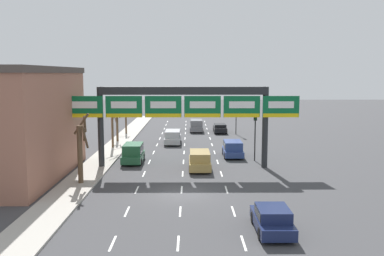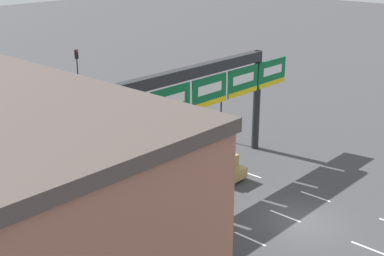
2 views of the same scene
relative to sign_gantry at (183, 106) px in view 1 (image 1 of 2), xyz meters
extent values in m
plane|color=#3D3D3F|center=(0.00, -8.43, -5.63)|extent=(220.00, 220.00, 0.00)
cube|color=#A8A399|center=(-8.00, -8.43, -5.55)|extent=(2.80, 110.00, 0.15)
cube|color=white|center=(-3.30, -17.43, -5.62)|extent=(0.12, 2.00, 0.01)
cube|color=white|center=(-3.30, -12.43, -5.62)|extent=(0.12, 2.00, 0.01)
cube|color=white|center=(-3.30, -7.43, -5.62)|extent=(0.12, 2.00, 0.01)
cube|color=white|center=(-3.30, -2.43, -5.62)|extent=(0.12, 2.00, 0.01)
cube|color=white|center=(-3.30, 2.57, -5.62)|extent=(0.12, 2.00, 0.01)
cube|color=white|center=(-3.30, 7.57, -5.62)|extent=(0.12, 2.00, 0.01)
cube|color=white|center=(-3.30, 12.57, -5.62)|extent=(0.12, 2.00, 0.01)
cube|color=white|center=(-3.30, 17.57, -5.62)|extent=(0.12, 2.00, 0.01)
cube|color=white|center=(-3.30, 22.57, -5.62)|extent=(0.12, 2.00, 0.01)
cube|color=white|center=(-3.30, 27.57, -5.62)|extent=(0.12, 2.00, 0.01)
cube|color=white|center=(-3.30, 32.57, -5.62)|extent=(0.12, 2.00, 0.01)
cube|color=white|center=(-3.30, 37.57, -5.62)|extent=(0.12, 2.00, 0.01)
cube|color=white|center=(0.00, -17.43, -5.62)|extent=(0.12, 2.00, 0.01)
cube|color=white|center=(0.00, -12.43, -5.62)|extent=(0.12, 2.00, 0.01)
cube|color=white|center=(0.00, -7.43, -5.62)|extent=(0.12, 2.00, 0.01)
cube|color=white|center=(0.00, -2.43, -5.62)|extent=(0.12, 2.00, 0.01)
cube|color=white|center=(0.00, 2.57, -5.62)|extent=(0.12, 2.00, 0.01)
cube|color=white|center=(0.00, 7.57, -5.62)|extent=(0.12, 2.00, 0.01)
cube|color=white|center=(0.00, 12.57, -5.62)|extent=(0.12, 2.00, 0.01)
cube|color=white|center=(0.00, 17.57, -5.62)|extent=(0.12, 2.00, 0.01)
cube|color=white|center=(0.00, 22.57, -5.62)|extent=(0.12, 2.00, 0.01)
cube|color=white|center=(0.00, 27.57, -5.62)|extent=(0.12, 2.00, 0.01)
cube|color=white|center=(0.00, 32.57, -5.62)|extent=(0.12, 2.00, 0.01)
cube|color=white|center=(0.00, 37.57, -5.62)|extent=(0.12, 2.00, 0.01)
cube|color=white|center=(3.30, -17.43, -5.62)|extent=(0.12, 2.00, 0.01)
cube|color=white|center=(3.30, -12.43, -5.62)|extent=(0.12, 2.00, 0.01)
cube|color=white|center=(3.30, -7.43, -5.62)|extent=(0.12, 2.00, 0.01)
cube|color=white|center=(3.30, -2.43, -5.62)|extent=(0.12, 2.00, 0.01)
cube|color=white|center=(3.30, 2.57, -5.62)|extent=(0.12, 2.00, 0.01)
cube|color=white|center=(3.30, 7.57, -5.62)|extent=(0.12, 2.00, 0.01)
cube|color=white|center=(3.30, 12.57, -5.62)|extent=(0.12, 2.00, 0.01)
cube|color=white|center=(3.30, 17.57, -5.62)|extent=(0.12, 2.00, 0.01)
cube|color=white|center=(3.30, 22.57, -5.62)|extent=(0.12, 2.00, 0.01)
cube|color=white|center=(3.30, 27.57, -5.62)|extent=(0.12, 2.00, 0.01)
cube|color=white|center=(3.30, 32.57, -5.62)|extent=(0.12, 2.00, 0.01)
cube|color=white|center=(3.30, 37.57, -5.62)|extent=(0.12, 2.00, 0.01)
cylinder|color=#232628|center=(-7.40, 0.08, -1.97)|extent=(0.53, 0.53, 7.32)
cylinder|color=#232628|center=(7.40, 0.08, -1.97)|extent=(0.53, 0.53, 7.32)
cube|color=#232628|center=(0.00, 0.08, 1.34)|extent=(14.80, 0.60, 0.70)
cube|color=#0C6033|center=(-8.71, -0.26, -0.05)|extent=(3.24, 0.08, 1.90)
cube|color=white|center=(-8.71, -0.30, 0.12)|extent=(2.27, 0.02, 0.61)
cube|color=yellow|center=(-8.71, -0.30, -0.83)|extent=(3.17, 0.02, 0.34)
cube|color=#0C6033|center=(-5.23, -0.26, -0.05)|extent=(3.24, 0.08, 1.90)
cube|color=white|center=(-5.23, -0.30, 0.12)|extent=(2.27, 0.02, 0.61)
cube|color=yellow|center=(-5.23, -0.30, -0.83)|extent=(3.17, 0.02, 0.34)
cube|color=#0C6033|center=(-1.74, -0.26, -0.05)|extent=(3.24, 0.08, 1.90)
cube|color=white|center=(-1.74, -0.30, 0.12)|extent=(2.27, 0.02, 0.61)
cube|color=yellow|center=(-1.74, -0.30, -0.83)|extent=(3.17, 0.02, 0.34)
cube|color=#0C6033|center=(1.74, -0.26, -0.05)|extent=(3.24, 0.08, 1.90)
cube|color=white|center=(1.74, -0.30, 0.12)|extent=(2.27, 0.02, 0.61)
cube|color=yellow|center=(1.74, -0.30, -0.83)|extent=(3.17, 0.02, 0.34)
cube|color=#0C6033|center=(5.23, -0.26, -0.05)|extent=(3.24, 0.08, 1.90)
cube|color=white|center=(5.23, -0.30, 0.12)|extent=(2.27, 0.02, 0.61)
cube|color=yellow|center=(5.23, -0.30, -0.83)|extent=(3.17, 0.02, 0.34)
cube|color=#0C6033|center=(8.71, -0.26, -0.05)|extent=(3.24, 0.08, 1.90)
cube|color=white|center=(8.71, -0.30, 0.12)|extent=(2.27, 0.02, 0.61)
cube|color=yellow|center=(8.71, -0.30, -0.83)|extent=(3.17, 0.02, 0.34)
cube|color=slate|center=(1.60, 24.49, -5.09)|extent=(1.86, 4.71, 0.68)
cube|color=slate|center=(1.60, 24.44, -4.32)|extent=(1.71, 3.30, 0.86)
cube|color=black|center=(1.60, 24.44, -4.32)|extent=(1.74, 3.03, 0.62)
cylinder|color=black|center=(0.76, 25.90, -5.30)|extent=(0.22, 0.66, 0.66)
cylinder|color=black|center=(2.44, 25.90, -5.30)|extent=(0.22, 0.66, 0.66)
cylinder|color=black|center=(0.76, 23.08, -5.30)|extent=(0.22, 0.66, 0.66)
cylinder|color=black|center=(2.44, 23.08, -5.30)|extent=(0.22, 0.66, 0.66)
cube|color=#235B38|center=(-4.82, 2.29, -5.09)|extent=(1.83, 4.24, 0.68)
cube|color=#235B38|center=(-4.82, 2.24, -4.28)|extent=(1.68, 2.97, 0.95)
cube|color=black|center=(-4.82, 2.24, -4.28)|extent=(1.72, 2.73, 0.68)
cylinder|color=black|center=(-5.64, 3.56, -5.30)|extent=(0.22, 0.66, 0.66)
cylinder|color=black|center=(-3.99, 3.56, -5.30)|extent=(0.22, 0.66, 0.66)
cylinder|color=black|center=(-5.64, 1.01, -5.30)|extent=(0.22, 0.66, 0.66)
cylinder|color=black|center=(-3.99, 1.01, -5.30)|extent=(0.22, 0.66, 0.66)
cube|color=black|center=(5.01, 23.33, -5.11)|extent=(1.77, 4.81, 0.65)
cube|color=black|center=(5.01, 23.04, -4.57)|extent=(1.63, 2.50, 0.43)
cube|color=black|center=(5.01, 23.04, -4.57)|extent=(1.66, 2.30, 0.31)
cylinder|color=black|center=(4.21, 24.77, -5.30)|extent=(0.22, 0.66, 0.66)
cylinder|color=black|center=(5.80, 24.77, -5.30)|extent=(0.22, 0.66, 0.66)
cylinder|color=black|center=(4.21, 21.89, -5.30)|extent=(0.22, 0.66, 0.66)
cylinder|color=black|center=(5.80, 21.89, -5.30)|extent=(0.22, 0.66, 0.66)
cube|color=#A88947|center=(1.49, -0.66, -5.09)|extent=(1.89, 4.60, 0.67)
cube|color=#A88947|center=(1.49, -0.71, -4.38)|extent=(1.74, 3.22, 0.75)
cube|color=black|center=(1.49, -0.71, -4.38)|extent=(1.77, 2.96, 0.54)
cylinder|color=black|center=(0.64, 0.72, -5.30)|extent=(0.22, 0.66, 0.66)
cylinder|color=black|center=(2.35, 0.72, -5.30)|extent=(0.22, 0.66, 0.66)
cylinder|color=black|center=(0.64, -2.04, -5.30)|extent=(0.22, 0.66, 0.66)
cylinder|color=black|center=(2.35, -2.04, -5.30)|extent=(0.22, 0.66, 0.66)
cube|color=#B7B7BC|center=(-1.46, 13.46, -5.10)|extent=(1.91, 4.88, 0.66)
cube|color=#B7B7BC|center=(-1.46, 13.41, -4.39)|extent=(1.75, 3.41, 0.77)
cube|color=black|center=(-1.46, 13.41, -4.39)|extent=(1.79, 3.14, 0.55)
cylinder|color=black|center=(-2.32, 14.92, -5.30)|extent=(0.22, 0.66, 0.66)
cylinder|color=black|center=(-0.59, 14.92, -5.30)|extent=(0.22, 0.66, 0.66)
cylinder|color=black|center=(-2.32, 11.99, -5.30)|extent=(0.22, 0.66, 0.66)
cylinder|color=black|center=(-0.59, 11.99, -5.30)|extent=(0.22, 0.66, 0.66)
cube|color=#19234C|center=(5.03, -15.80, -5.12)|extent=(1.81, 4.22, 0.61)
cube|color=#19234C|center=(5.03, -16.05, -4.52)|extent=(1.66, 2.19, 0.60)
cube|color=black|center=(5.03, -16.05, -4.52)|extent=(1.70, 2.02, 0.43)
cylinder|color=black|center=(4.21, -14.53, -5.30)|extent=(0.22, 0.66, 0.66)
cylinder|color=black|center=(5.85, -14.53, -5.30)|extent=(0.22, 0.66, 0.66)
cylinder|color=black|center=(4.21, -17.06, -5.30)|extent=(0.22, 0.66, 0.66)
cylinder|color=black|center=(5.85, -17.06, -5.30)|extent=(0.22, 0.66, 0.66)
cube|color=navy|center=(5.03, 5.19, -5.13)|extent=(1.90, 4.20, 0.59)
cube|color=navy|center=(5.03, 5.15, -4.42)|extent=(1.75, 2.94, 0.83)
cube|color=black|center=(5.03, 5.15, -4.42)|extent=(1.78, 2.70, 0.60)
cylinder|color=black|center=(4.17, 6.45, -5.30)|extent=(0.22, 0.66, 0.66)
cylinder|color=black|center=(5.89, 6.45, -5.30)|extent=(0.22, 0.66, 0.66)
cylinder|color=black|center=(4.17, 3.93, -5.30)|extent=(0.22, 0.66, 0.66)
cylinder|color=black|center=(5.89, 3.93, -5.30)|extent=(0.22, 0.66, 0.66)
cylinder|color=black|center=(7.13, 21.45, -3.75)|extent=(0.12, 0.12, 3.75)
cube|color=black|center=(7.13, 21.45, -1.43)|extent=(0.30, 0.24, 0.90)
sphere|color=red|center=(7.13, 21.32, -1.13)|extent=(0.20, 0.20, 0.20)
sphere|color=#412F0C|center=(7.13, 21.32, -1.43)|extent=(0.20, 0.20, 0.20)
sphere|color=#0E3515|center=(7.13, 21.32, -1.73)|extent=(0.20, 0.20, 0.20)
cylinder|color=black|center=(6.96, 3.03, -3.64)|extent=(0.12, 0.12, 3.97)
cube|color=black|center=(6.96, 3.03, -1.21)|extent=(0.30, 0.24, 0.90)
sphere|color=#3D0E0C|center=(6.96, 2.90, -0.91)|extent=(0.20, 0.20, 0.20)
sphere|color=gold|center=(6.96, 2.90, -1.21)|extent=(0.20, 0.20, 0.20)
sphere|color=#0E3515|center=(6.96, 2.90, -1.51)|extent=(0.20, 0.20, 0.20)
cylinder|color=brown|center=(-8.12, 9.89, -2.92)|extent=(0.25, 0.25, 5.11)
cylinder|color=brown|center=(-7.63, 9.72, -0.48)|extent=(0.48, 1.10, 1.11)
cylinder|color=brown|center=(-7.63, 9.36, -0.36)|extent=(1.20, 1.11, 1.29)
cylinder|color=brown|center=(-7.85, 9.24, -1.20)|extent=(1.42, 0.69, 1.51)
cylinder|color=brown|center=(-8.36, 14.48, -3.38)|extent=(0.28, 0.28, 4.20)
cylinder|color=brown|center=(-7.99, 13.78, -1.38)|extent=(1.54, 0.87, 1.27)
cylinder|color=brown|center=(-7.96, 14.63, -1.93)|extent=(0.44, 0.93, 1.44)
cylinder|color=brown|center=(-8.76, 14.64, -2.34)|extent=(0.48, 0.95, 1.29)
cylinder|color=brown|center=(-8.35, 15.12, -1.88)|extent=(1.35, 0.14, 1.24)
cylinder|color=brown|center=(-8.65, 14.20, -2.24)|extent=(0.73, 0.76, 1.69)
cylinder|color=brown|center=(-7.78, -5.90, -3.27)|extent=(0.39, 0.39, 4.42)
cylinder|color=brown|center=(-7.35, -5.99, -1.89)|extent=(0.37, 1.06, 1.90)
cylinder|color=brown|center=(-7.43, -5.80, -1.73)|extent=(0.41, 0.89, 1.12)
cylinder|color=brown|center=(-7.75, -5.34, -0.99)|extent=(1.28, 0.25, 1.68)
cylinder|color=brown|center=(-7.36, -5.83, -0.94)|extent=(0.35, 1.03, 1.36)
cylinder|color=brown|center=(-8.28, 21.31, -3.36)|extent=(0.25, 0.25, 4.23)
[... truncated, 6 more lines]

